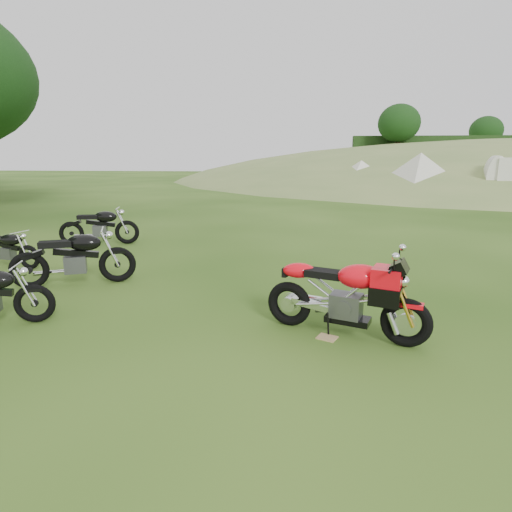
# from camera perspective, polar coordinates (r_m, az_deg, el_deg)

# --- Properties ---
(ground) EXTENTS (120.00, 120.00, 0.00)m
(ground) POSITION_cam_1_polar(r_m,az_deg,el_deg) (6.28, -0.88, -9.26)
(ground) COLOR #1F420E
(ground) RESTS_ON ground
(sport_motorcycle) EXTENTS (2.20, 1.26, 1.29)m
(sport_motorcycle) POSITION_cam_1_polar(r_m,az_deg,el_deg) (5.87, 11.81, -4.47)
(sport_motorcycle) COLOR red
(sport_motorcycle) RESTS_ON ground
(plywood_board) EXTENTS (0.31, 0.29, 0.02)m
(plywood_board) POSITION_cam_1_polar(r_m,az_deg,el_deg) (5.94, 9.45, -10.68)
(plywood_board) COLOR tan
(plywood_board) RESTS_ON ground
(vintage_moto_b) EXTENTS (2.18, 1.28, 1.13)m
(vintage_moto_b) POSITION_cam_1_polar(r_m,az_deg,el_deg) (8.68, -23.17, -0.03)
(vintage_moto_b) COLOR black
(vintage_moto_b) RESTS_ON ground
(vintage_moto_c) EXTENTS (2.10, 0.95, 1.08)m
(vintage_moto_c) POSITION_cam_1_polar(r_m,az_deg,el_deg) (12.46, -20.21, 3.85)
(vintage_moto_c) COLOR black
(vintage_moto_c) RESTS_ON ground
(vintage_moto_d) EXTENTS (1.71, 0.72, 0.88)m
(vintage_moto_d) POSITION_cam_1_polar(r_m,az_deg,el_deg) (10.80, -30.32, 0.95)
(vintage_moto_d) COLOR black
(vintage_moto_d) RESTS_ON ground
(tent_mid) EXTENTS (3.40, 3.40, 2.29)m
(tent_mid) POSITION_cam_1_polar(r_m,az_deg,el_deg) (28.59, 13.78, 10.39)
(tent_mid) COLOR silver
(tent_mid) RESTS_ON ground
(tent_right) EXTENTS (3.94, 3.94, 2.58)m
(tent_right) POSITION_cam_1_polar(r_m,az_deg,el_deg) (26.36, 20.94, 10.01)
(tent_right) COLOR beige
(tent_right) RESTS_ON ground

